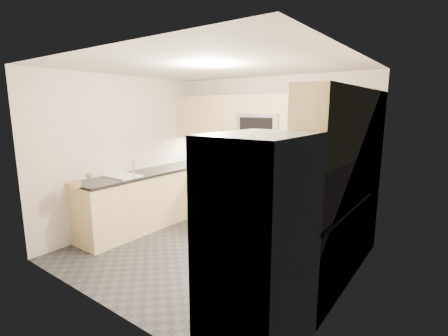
% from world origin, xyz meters
% --- Properties ---
extents(floor, '(3.60, 3.20, 0.00)m').
position_xyz_m(floor, '(0.00, 0.00, 0.00)').
color(floor, black).
rests_on(floor, ground).
extents(ceiling, '(3.60, 3.20, 0.02)m').
position_xyz_m(ceiling, '(0.00, 0.00, 2.50)').
color(ceiling, beige).
rests_on(ceiling, wall_back).
extents(wall_back, '(3.60, 0.02, 2.50)m').
position_xyz_m(wall_back, '(0.00, 1.60, 1.25)').
color(wall_back, '#BBB1A3').
rests_on(wall_back, floor).
extents(wall_front, '(3.60, 0.02, 2.50)m').
position_xyz_m(wall_front, '(0.00, -1.60, 1.25)').
color(wall_front, '#BBB1A3').
rests_on(wall_front, floor).
extents(wall_left, '(0.02, 3.20, 2.50)m').
position_xyz_m(wall_left, '(-1.80, 0.00, 1.25)').
color(wall_left, '#BBB1A3').
rests_on(wall_left, floor).
extents(wall_right, '(0.02, 3.20, 2.50)m').
position_xyz_m(wall_right, '(1.80, 0.00, 1.25)').
color(wall_right, '#BBB1A3').
rests_on(wall_right, floor).
extents(base_cab_back_left, '(1.42, 0.60, 0.90)m').
position_xyz_m(base_cab_back_left, '(-1.09, 1.30, 0.45)').
color(base_cab_back_left, tan).
rests_on(base_cab_back_left, floor).
extents(base_cab_back_right, '(1.42, 0.60, 0.90)m').
position_xyz_m(base_cab_back_right, '(1.09, 1.30, 0.45)').
color(base_cab_back_right, tan).
rests_on(base_cab_back_right, floor).
extents(base_cab_right, '(0.60, 1.70, 0.90)m').
position_xyz_m(base_cab_right, '(1.50, 0.15, 0.45)').
color(base_cab_right, tan).
rests_on(base_cab_right, floor).
extents(base_cab_peninsula, '(0.60, 2.00, 0.90)m').
position_xyz_m(base_cab_peninsula, '(-1.50, 0.00, 0.45)').
color(base_cab_peninsula, tan).
rests_on(base_cab_peninsula, floor).
extents(countertop_back_left, '(1.42, 0.63, 0.04)m').
position_xyz_m(countertop_back_left, '(-1.09, 1.30, 0.92)').
color(countertop_back_left, black).
rests_on(countertop_back_left, base_cab_back_left).
extents(countertop_back_right, '(1.42, 0.63, 0.04)m').
position_xyz_m(countertop_back_right, '(1.09, 1.30, 0.92)').
color(countertop_back_right, black).
rests_on(countertop_back_right, base_cab_back_right).
extents(countertop_right, '(0.63, 1.70, 0.04)m').
position_xyz_m(countertop_right, '(1.50, 0.15, 0.92)').
color(countertop_right, black).
rests_on(countertop_right, base_cab_right).
extents(countertop_peninsula, '(0.63, 2.00, 0.04)m').
position_xyz_m(countertop_peninsula, '(-1.50, 0.00, 0.92)').
color(countertop_peninsula, black).
rests_on(countertop_peninsula, base_cab_peninsula).
extents(upper_cab_back, '(3.60, 0.35, 0.75)m').
position_xyz_m(upper_cab_back, '(0.00, 1.43, 1.83)').
color(upper_cab_back, tan).
rests_on(upper_cab_back, wall_back).
extents(upper_cab_right, '(0.35, 1.95, 0.75)m').
position_xyz_m(upper_cab_right, '(1.62, 0.28, 1.83)').
color(upper_cab_right, tan).
rests_on(upper_cab_right, wall_right).
extents(backsplash_back, '(3.60, 0.01, 0.51)m').
position_xyz_m(backsplash_back, '(0.00, 1.60, 1.20)').
color(backsplash_back, tan).
rests_on(backsplash_back, wall_back).
extents(backsplash_right, '(0.01, 2.30, 0.51)m').
position_xyz_m(backsplash_right, '(1.80, 0.45, 1.20)').
color(backsplash_right, tan).
rests_on(backsplash_right, wall_right).
extents(gas_range, '(0.76, 0.65, 0.91)m').
position_xyz_m(gas_range, '(0.00, 1.28, 0.46)').
color(gas_range, '#ABACB3').
rests_on(gas_range, floor).
extents(range_cooktop, '(0.76, 0.65, 0.03)m').
position_xyz_m(range_cooktop, '(0.00, 1.28, 0.92)').
color(range_cooktop, black).
rests_on(range_cooktop, gas_range).
extents(oven_door_glass, '(0.62, 0.02, 0.45)m').
position_xyz_m(oven_door_glass, '(0.00, 0.95, 0.45)').
color(oven_door_glass, black).
rests_on(oven_door_glass, gas_range).
extents(oven_handle, '(0.60, 0.02, 0.02)m').
position_xyz_m(oven_handle, '(0.00, 0.93, 0.72)').
color(oven_handle, '#B2B5BA').
rests_on(oven_handle, gas_range).
extents(microwave, '(0.76, 0.40, 0.40)m').
position_xyz_m(microwave, '(0.00, 1.40, 1.70)').
color(microwave, '#97999E').
rests_on(microwave, upper_cab_back).
extents(microwave_door, '(0.60, 0.01, 0.28)m').
position_xyz_m(microwave_door, '(0.00, 1.20, 1.70)').
color(microwave_door, black).
rests_on(microwave_door, microwave).
extents(refrigerator, '(0.70, 0.90, 1.80)m').
position_xyz_m(refrigerator, '(1.45, -1.15, 0.90)').
color(refrigerator, '#A8ABB0').
rests_on(refrigerator, floor).
extents(fridge_handle_left, '(0.02, 0.02, 1.20)m').
position_xyz_m(fridge_handle_left, '(1.08, -1.33, 0.95)').
color(fridge_handle_left, '#B2B5BA').
rests_on(fridge_handle_left, refrigerator).
extents(fridge_handle_right, '(0.02, 0.02, 1.20)m').
position_xyz_m(fridge_handle_right, '(1.08, -0.97, 0.95)').
color(fridge_handle_right, '#B2B5BA').
rests_on(fridge_handle_right, refrigerator).
extents(sink_basin, '(0.52, 0.38, 0.16)m').
position_xyz_m(sink_basin, '(-1.50, -0.25, 0.88)').
color(sink_basin, white).
rests_on(sink_basin, base_cab_peninsula).
extents(faucet, '(0.03, 0.03, 0.28)m').
position_xyz_m(faucet, '(-1.24, -0.25, 1.08)').
color(faucet, silver).
rests_on(faucet, countertop_peninsula).
extents(utensil_bowl, '(0.32, 0.32, 0.18)m').
position_xyz_m(utensil_bowl, '(1.31, 1.31, 1.03)').
color(utensil_bowl, '#5DB44D').
rests_on(utensil_bowl, countertop_back_right).
extents(cutting_board, '(0.47, 0.36, 0.01)m').
position_xyz_m(cutting_board, '(-1.03, 1.24, 0.95)').
color(cutting_board, red).
rests_on(cutting_board, countertop_back_left).
extents(fruit_basket, '(0.24, 0.24, 0.07)m').
position_xyz_m(fruit_basket, '(-1.45, -1.08, 0.98)').
color(fruit_basket, '#9C7048').
rests_on(fruit_basket, countertop_peninsula).
extents(fruit_apple, '(0.08, 0.08, 0.08)m').
position_xyz_m(fruit_apple, '(-1.49, -0.82, 1.05)').
color(fruit_apple, red).
rests_on(fruit_apple, fruit_basket).
extents(fruit_pear, '(0.07, 0.07, 0.07)m').
position_xyz_m(fruit_pear, '(-1.49, -0.83, 1.05)').
color(fruit_pear, '#589E44').
rests_on(fruit_pear, fruit_basket).
extents(dish_towel_check, '(0.19, 0.06, 0.36)m').
position_xyz_m(dish_towel_check, '(-0.18, 0.91, 0.55)').
color(dish_towel_check, silver).
rests_on(dish_towel_check, oven_handle).
extents(dish_towel_blue, '(0.20, 0.07, 0.39)m').
position_xyz_m(dish_towel_blue, '(0.04, 0.91, 0.55)').
color(dish_towel_blue, navy).
rests_on(dish_towel_blue, oven_handle).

